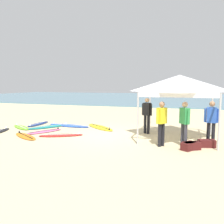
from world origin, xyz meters
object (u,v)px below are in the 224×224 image
object	(u,v)px
surfboard_red	(61,135)
surfboard_navy	(38,124)
canopy_tent	(179,83)
surfboard_lime	(21,127)
surfboard_teal	(49,126)
surfboard_yellow	(100,127)
gear_bag_near_tent	(189,146)
person_blue	(211,120)
person_yellow	(162,121)
surfboard_orange	(25,136)
gear_bag_by_pole	(191,146)
person_green	(184,121)
gear_bag_on_sand	(207,143)
surfboard_blue	(69,125)
surfboard_pink	(45,131)
person_black	(147,113)

from	to	relation	value
surfboard_red	surfboard_navy	xyz separation A→B (m)	(-2.89, 2.29, 0.00)
canopy_tent	surfboard_lime	size ratio (longest dim) A/B	1.65
canopy_tent	surfboard_teal	size ratio (longest dim) A/B	1.19
surfboard_yellow	gear_bag_near_tent	distance (m)	5.49
person_blue	person_yellow	bearing A→B (deg)	-156.52
surfboard_orange	person_yellow	world-z (taller)	person_yellow
surfboard_lime	gear_bag_by_pole	distance (m)	8.91
surfboard_lime	person_yellow	size ratio (longest dim) A/B	1.08
person_green	gear_bag_by_pole	world-z (taller)	person_green
surfboard_navy	surfboard_teal	bearing A→B (deg)	-25.96
person_green	gear_bag_near_tent	size ratio (longest dim) A/B	2.85
person_yellow	gear_bag_on_sand	bearing A→B (deg)	14.25
canopy_tent	surfboard_blue	xyz separation A→B (m)	(-6.02, 1.27, -2.35)
surfboard_yellow	person_yellow	bearing A→B (deg)	-38.08
surfboard_navy	surfboard_teal	xyz separation A→B (m)	(1.10, -0.53, -0.00)
surfboard_red	person_blue	distance (m)	6.44
surfboard_lime	gear_bag_on_sand	distance (m)	9.37
surfboard_pink	surfboard_navy	xyz separation A→B (m)	(-1.65, 1.78, -0.00)
surfboard_teal	gear_bag_by_pole	distance (m)	7.78
surfboard_yellow	person_green	xyz separation A→B (m)	(4.41, -2.61, 0.95)
gear_bag_near_tent	gear_bag_by_pole	distance (m)	0.11
surfboard_yellow	canopy_tent	bearing A→B (deg)	-17.78
surfboard_blue	gear_bag_by_pole	size ratio (longest dim) A/B	4.41
surfboard_teal	person_green	world-z (taller)	person_green
surfboard_teal	gear_bag_on_sand	bearing A→B (deg)	-12.02
surfboard_yellow	gear_bag_on_sand	size ratio (longest dim) A/B	3.76
gear_bag_on_sand	surfboard_lime	bearing A→B (deg)	173.65
surfboard_pink	gear_bag_by_pole	distance (m)	6.96
canopy_tent	surfboard_yellow	distance (m)	4.93
surfboard_blue	gear_bag_on_sand	size ratio (longest dim) A/B	4.41
surfboard_navy	surfboard_teal	distance (m)	1.22
person_black	person_blue	bearing A→B (deg)	-26.23
surfboard_red	person_black	distance (m)	4.14
surfboard_lime	surfboard_yellow	world-z (taller)	same
surfboard_orange	gear_bag_on_sand	bearing A→B (deg)	5.41
gear_bag_by_pole	person_black	bearing A→B (deg)	131.91
surfboard_teal	person_green	xyz separation A→B (m)	(7.16, -1.92, 0.95)
surfboard_orange	person_green	distance (m)	6.90
surfboard_blue	surfboard_orange	bearing A→B (deg)	-99.55
surfboard_navy	person_black	bearing A→B (deg)	-4.60
surfboard_blue	gear_bag_on_sand	world-z (taller)	gear_bag_on_sand
canopy_tent	surfboard_blue	bearing A→B (deg)	168.09
canopy_tent	surfboard_orange	distance (m)	7.17
surfboard_blue	surfboard_yellow	distance (m)	1.89
person_green	gear_bag_on_sand	world-z (taller)	person_green
surfboard_red	person_black	world-z (taller)	person_black
person_green	person_blue	xyz separation A→B (m)	(0.98, 0.58, 0.00)
surfboard_yellow	person_yellow	size ratio (longest dim) A/B	1.32
person_yellow	gear_bag_on_sand	xyz separation A→B (m)	(1.65, 0.42, -0.85)
surfboard_red	person_yellow	xyz separation A→B (m)	(4.55, -0.37, 0.95)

